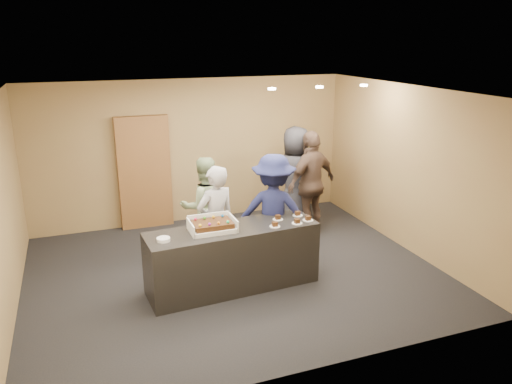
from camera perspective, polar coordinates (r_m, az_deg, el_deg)
room at (r=7.18m, az=-2.69°, el=0.56°), size 6.04×6.00×2.70m
serving_counter at (r=7.07m, az=-2.67°, el=-7.53°), size 2.44×0.86×0.90m
storage_cabinet at (r=9.35m, az=-12.62°, el=2.16°), size 0.95×0.15×2.08m
cake_box at (r=6.82m, az=-5.06°, el=-4.02°), size 0.62×0.43×0.18m
sheet_cake at (r=6.78m, az=-5.02°, el=-3.67°), size 0.53×0.36×0.11m
plate_stack at (r=6.57m, az=-10.54°, el=-5.35°), size 0.18×0.18×0.04m
slice_a at (r=6.93m, az=2.17°, el=-3.79°), size 0.15×0.15×0.07m
slice_b at (r=7.19m, az=2.51°, el=-2.99°), size 0.15×0.15×0.07m
slice_c at (r=7.06m, az=4.72°, el=-3.43°), size 0.15×0.15×0.07m
slice_d at (r=7.37m, az=4.77°, el=-2.53°), size 0.15×0.15×0.07m
slice_e at (r=7.19m, az=5.97°, el=-3.08°), size 0.15×0.15×0.07m
person_server_grey at (r=7.29m, az=-4.60°, el=-3.43°), size 0.71×0.57×1.69m
person_sage_man at (r=8.09m, az=-5.95°, el=-1.60°), size 0.79×0.62×1.62m
person_navy_man at (r=7.55m, az=2.01°, el=-2.27°), size 1.32×1.09×1.78m
person_brown_extra at (r=8.86m, az=6.34°, el=0.98°), size 1.19×0.82×1.88m
person_dark_suit at (r=9.13m, az=4.51°, el=1.61°), size 1.03×0.77×1.90m
ceiling_spotlights at (r=7.99m, az=7.26°, el=11.82°), size 1.72×0.12×0.03m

